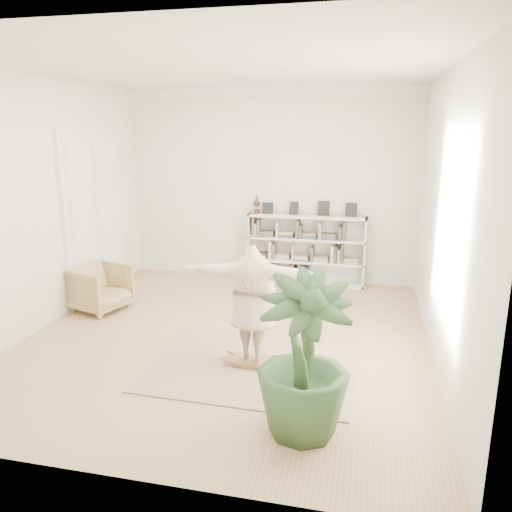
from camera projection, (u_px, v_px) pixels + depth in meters
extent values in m
plane|color=tan|center=(227.00, 338.00, 7.03)|extent=(6.00, 6.00, 0.00)
plane|color=silver|center=(269.00, 186.00, 9.42)|extent=(5.50, 0.00, 5.50)
plane|color=silver|center=(113.00, 274.00, 3.75)|extent=(5.50, 0.00, 5.50)
plane|color=silver|center=(41.00, 204.00, 7.17)|extent=(0.00, 6.00, 6.00)
plane|color=silver|center=(444.00, 219.00, 5.99)|extent=(0.00, 6.00, 6.00)
plane|color=white|center=(223.00, 67.00, 6.13)|extent=(6.00, 6.00, 0.00)
cube|color=white|center=(269.00, 91.00, 8.93)|extent=(5.50, 0.12, 0.18)
cube|color=white|center=(94.00, 217.00, 8.49)|extent=(0.08, 1.78, 2.92)
cube|color=silver|center=(82.00, 221.00, 8.11)|extent=(0.06, 0.78, 2.80)
cube|color=silver|center=(107.00, 213.00, 8.86)|extent=(0.06, 0.78, 2.80)
cube|color=silver|center=(250.00, 247.00, 9.59)|extent=(0.04, 0.35, 1.30)
cube|color=silver|center=(365.00, 253.00, 9.13)|extent=(0.04, 0.35, 1.30)
cube|color=silver|center=(307.00, 248.00, 9.50)|extent=(2.20, 0.04, 1.30)
cube|color=silver|center=(305.00, 282.00, 9.52)|extent=(2.20, 0.35, 0.04)
cube|color=silver|center=(306.00, 261.00, 9.41)|extent=(2.20, 0.35, 0.04)
cube|color=silver|center=(306.00, 239.00, 9.31)|extent=(2.20, 0.35, 0.04)
cube|color=silver|center=(307.00, 217.00, 9.20)|extent=(2.20, 0.35, 0.04)
cube|color=black|center=(268.00, 207.00, 9.37)|extent=(0.18, 0.07, 0.24)
cube|color=black|center=(294.00, 208.00, 9.27)|extent=(0.18, 0.07, 0.24)
cube|color=black|center=(324.00, 209.00, 9.15)|extent=(0.18, 0.07, 0.24)
cube|color=black|center=(351.00, 210.00, 9.04)|extent=(0.18, 0.07, 0.24)
imported|color=tan|center=(100.00, 288.00, 8.03)|extent=(1.00, 0.98, 0.73)
cube|color=tan|center=(253.00, 365.00, 6.20)|extent=(2.54, 2.05, 0.02)
cube|color=olive|center=(253.00, 360.00, 6.19)|extent=(0.52, 0.32, 0.03)
cube|color=olive|center=(253.00, 363.00, 6.19)|extent=(0.35, 0.06, 0.04)
cube|color=olive|center=(253.00, 363.00, 6.19)|extent=(0.35, 0.06, 0.04)
cube|color=olive|center=(253.00, 360.00, 6.19)|extent=(0.20, 0.06, 0.10)
cube|color=olive|center=(253.00, 360.00, 6.19)|extent=(0.20, 0.06, 0.10)
imported|color=beige|center=(253.00, 300.00, 5.99)|extent=(1.80, 0.52, 1.46)
imported|color=#2D4A25|center=(304.00, 357.00, 4.66)|extent=(1.06, 1.06, 1.58)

